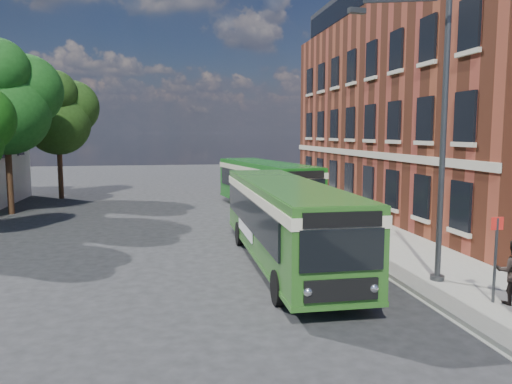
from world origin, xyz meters
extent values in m
plane|color=#262729|center=(0.00, 0.00, 0.00)|extent=(120.00, 120.00, 0.00)
cube|color=gray|center=(7.00, 8.00, 0.07)|extent=(6.00, 48.00, 0.15)
cube|color=beige|center=(3.95, 8.00, 0.01)|extent=(0.12, 48.00, 0.01)
cube|color=brown|center=(14.00, 12.00, 6.00)|extent=(12.00, 26.00, 12.00)
cube|color=beige|center=(7.96, 12.00, 3.60)|extent=(0.12, 26.00, 0.35)
cylinder|color=#383A3D|center=(5.20, -2.00, 0.15)|extent=(0.44, 0.44, 0.30)
cylinder|color=#383A3D|center=(5.20, -2.00, 4.50)|extent=(0.18, 0.18, 9.00)
cube|color=#383A3D|center=(3.96, -1.40, 8.80)|extent=(2.58, 0.46, 0.37)
cube|color=#383A3D|center=(2.73, -0.92, 8.55)|extent=(0.55, 0.22, 0.16)
cylinder|color=#383A3D|center=(5.60, -4.20, 1.25)|extent=(0.08, 0.08, 2.50)
cube|color=red|center=(5.60, -4.20, 2.35)|extent=(0.35, 0.04, 0.35)
cube|color=#2C6420|center=(1.00, 1.34, 1.77)|extent=(2.53, 12.24, 2.45)
cube|color=#2C6420|center=(1.00, 1.34, 0.50)|extent=(2.57, 12.28, 0.14)
cube|color=black|center=(-0.28, 1.64, 1.90)|extent=(0.11, 10.43, 1.10)
cube|color=black|center=(2.28, 1.63, 1.90)|extent=(0.11, 10.43, 1.10)
cube|color=#F5ECC9|center=(1.00, 1.34, 2.60)|extent=(2.59, 12.30, 0.32)
cube|color=#2C6420|center=(1.00, 1.34, 2.96)|extent=(2.43, 12.14, 0.12)
cube|color=black|center=(0.98, -4.81, 1.95)|extent=(2.15, 0.09, 1.05)
cube|color=black|center=(0.98, -4.82, 2.70)|extent=(2.00, 0.09, 0.38)
cube|color=black|center=(0.98, -4.82, 0.95)|extent=(1.90, 0.09, 0.55)
sphere|color=silver|center=(0.13, -4.79, 0.95)|extent=(0.26, 0.26, 0.26)
sphere|color=silver|center=(1.83, -4.80, 0.95)|extent=(0.26, 0.26, 0.26)
cube|color=black|center=(1.02, 7.48, 2.00)|extent=(2.00, 0.09, 0.90)
cube|color=white|center=(-0.29, 2.34, 1.15)|extent=(0.05, 3.20, 0.45)
cylinder|color=black|center=(-0.18, -2.97, 0.50)|extent=(0.28, 1.00, 1.00)
cylinder|color=black|center=(2.16, -2.98, 0.50)|extent=(0.28, 1.00, 1.00)
cylinder|color=black|center=(-0.16, 4.66, 0.50)|extent=(0.28, 1.00, 1.00)
cylinder|color=black|center=(2.18, 4.65, 0.50)|extent=(0.28, 1.00, 1.00)
cube|color=#145916|center=(2.73, 13.50, 1.77)|extent=(4.41, 11.36, 2.45)
cube|color=#145916|center=(2.73, 13.50, 0.50)|extent=(4.46, 11.40, 0.14)
cube|color=black|center=(1.41, 13.57, 1.90)|extent=(1.71, 9.16, 1.10)
cube|color=black|center=(3.93, 14.02, 1.90)|extent=(1.71, 9.16, 1.10)
cube|color=beige|center=(2.73, 13.50, 2.60)|extent=(4.48, 11.43, 0.32)
cube|color=#145916|center=(2.73, 13.50, 2.96)|extent=(4.30, 11.24, 0.12)
cube|color=black|center=(3.71, 8.01, 1.95)|extent=(2.13, 0.46, 1.05)
cube|color=black|center=(3.71, 8.00, 2.70)|extent=(1.98, 0.43, 0.38)
cube|color=black|center=(3.71, 8.00, 0.95)|extent=(1.88, 0.41, 0.55)
sphere|color=silver|center=(2.87, 7.87, 0.95)|extent=(0.26, 0.26, 0.26)
sphere|color=silver|center=(4.54, 8.17, 0.95)|extent=(0.26, 0.26, 0.26)
cube|color=black|center=(1.74, 18.99, 2.00)|extent=(1.98, 0.43, 0.90)
cube|color=white|center=(1.28, 14.26, 1.15)|extent=(0.60, 3.16, 0.45)
cylinder|color=black|center=(2.23, 9.61, 0.50)|extent=(0.45, 1.03, 1.00)
cylinder|color=black|center=(4.54, 10.02, 0.50)|extent=(0.45, 1.03, 1.00)
cylinder|color=black|center=(1.09, 16.00, 0.50)|extent=(0.45, 1.03, 1.00)
cylinder|color=black|center=(3.39, 16.41, 0.50)|extent=(0.45, 1.03, 1.00)
cylinder|color=#3A2215|center=(-12.34, 15.27, 2.14)|extent=(0.36, 0.36, 4.28)
sphere|color=#194E18|center=(-12.34, 15.27, 6.04)|extent=(5.06, 5.06, 5.06)
sphere|color=#194E18|center=(-11.36, 16.05, 7.30)|extent=(4.28, 4.28, 4.28)
cylinder|color=#3A2215|center=(-10.86, 22.18, 1.96)|extent=(0.36, 0.36, 3.92)
sphere|color=#1E3D12|center=(-10.86, 22.18, 5.52)|extent=(4.63, 4.63, 4.63)
sphere|color=#1E3D12|center=(-9.97, 22.89, 6.68)|extent=(3.92, 3.92, 3.92)
sphere|color=#1E3D12|center=(-11.66, 21.56, 6.24)|extent=(3.56, 3.56, 3.56)
sphere|color=#1E3D12|center=(-10.86, 21.29, 7.57)|extent=(3.21, 3.21, 3.21)
camera|label=1|loc=(-3.17, -16.12, 4.78)|focal=35.00mm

